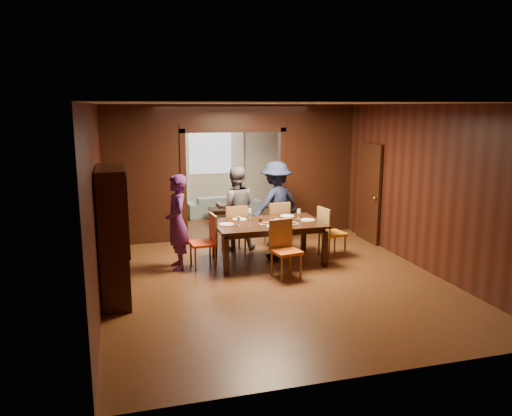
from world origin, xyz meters
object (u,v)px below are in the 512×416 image
object	(u,v)px
chair_left	(203,241)
person_navy	(276,204)
chair_near	(286,250)
chair_far_r	(276,224)
sofa	(223,205)
dining_table	(268,242)
coffee_table	(225,216)
person_grey	(236,208)
chair_right	(332,232)
hutch	(114,235)
person_purple	(177,222)
chair_far_l	(233,228)

from	to	relation	value
chair_left	person_navy	bearing A→B (deg)	117.35
person_navy	chair_near	world-z (taller)	person_navy
chair_left	chair_far_r	world-z (taller)	same
sofa	dining_table	bearing A→B (deg)	86.34
chair_left	chair_near	size ratio (longest dim) A/B	1.00
coffee_table	chair_far_r	size ratio (longest dim) A/B	0.82
person_grey	chair_right	bearing A→B (deg)	158.38
coffee_table	hutch	bearing A→B (deg)	-120.93
person_navy	person_grey	bearing A→B (deg)	-19.95
person_navy	chair_left	world-z (taller)	person_navy
person_purple	chair_left	xyz separation A→B (m)	(0.43, -0.08, -0.36)
dining_table	hutch	size ratio (longest dim) A/B	0.99
person_grey	person_navy	size ratio (longest dim) A/B	0.96
person_purple	person_navy	size ratio (longest dim) A/B	0.96
chair_left	person_purple	bearing A→B (deg)	-104.94
sofa	chair_right	bearing A→B (deg)	103.67
chair_right	person_grey	bearing A→B (deg)	50.67
person_navy	dining_table	world-z (taller)	person_navy
coffee_table	chair_far_l	distance (m)	2.44
chair_left	sofa	bearing A→B (deg)	159.14
dining_table	chair_far_r	world-z (taller)	chair_far_r
dining_table	coffee_table	size ratio (longest dim) A/B	2.47
chair_far_r	coffee_table	bearing A→B (deg)	-79.90
dining_table	chair_near	xyz separation A→B (m)	(0.05, -0.90, 0.10)
person_purple	person_navy	distance (m)	2.37
chair_far_l	chair_near	size ratio (longest dim) A/B	1.00
person_grey	person_navy	xyz separation A→B (m)	(0.87, 0.04, 0.04)
person_navy	chair_right	size ratio (longest dim) A/B	1.81
chair_right	chair_far_l	distance (m)	1.94
sofa	chair_far_r	size ratio (longest dim) A/B	1.98
person_navy	coffee_table	bearing A→B (deg)	-96.37
person_grey	chair_far_l	xyz separation A→B (m)	(-0.10, -0.22, -0.36)
person_grey	coffee_table	distance (m)	2.28
person_grey	chair_far_l	distance (m)	0.43
person_purple	coffee_table	size ratio (longest dim) A/B	2.12
person_grey	person_navy	world-z (taller)	person_navy
hutch	chair_right	bearing A→B (deg)	16.14
sofa	chair_far_l	bearing A→B (deg)	78.39
chair_left	chair_far_l	bearing A→B (deg)	132.42
chair_far_r	dining_table	bearing A→B (deg)	59.87
person_navy	coffee_table	distance (m)	2.33
person_navy	sofa	bearing A→B (deg)	-103.90
chair_right	dining_table	bearing A→B (deg)	82.33
person_grey	dining_table	bearing A→B (deg)	119.31
chair_right	chair_left	bearing A→B (deg)	82.00
sofa	chair_far_r	world-z (taller)	chair_far_r
person_navy	chair_left	distance (m)	2.06
person_grey	chair_right	size ratio (longest dim) A/B	1.74
coffee_table	chair_right	distance (m)	3.49
sofa	coffee_table	distance (m)	1.02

